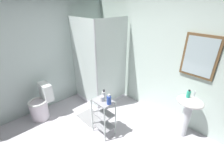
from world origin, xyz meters
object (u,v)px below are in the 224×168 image
Objects in this scene: hand_soap_bottle at (188,94)px; bath_mat at (92,118)px; shampoo_bottle_blue at (109,100)px; storage_cart at (104,115)px; rinse_cup at (102,99)px; shower_stall at (100,83)px; lotion_bottle_white at (104,95)px; pedestal_sink at (188,110)px; toilet at (41,105)px.

hand_soap_bottle is 2.00m from bath_mat.
bath_mat is at bearing 173.87° from shampoo_bottle_blue.
storage_cart is 0.35m from rinse_cup.
shampoo_bottle_blue is at bearing -32.35° from shower_stall.
shower_stall is 11.55× the size of lotion_bottle_white.
bath_mat is at bearing 171.06° from storage_cart.
pedestal_sink is 1.50m from storage_cart.
hand_soap_bottle is at bearing 46.61° from storage_cart.
shower_stall is 3.33× the size of bath_mat.
pedestal_sink is 1.53m from rinse_cup.
toilet is 2.92m from hand_soap_bottle.
lotion_bottle_white is 0.20m from shampoo_bottle_blue.
lotion_bottle_white reaches higher than bath_mat.
shampoo_bottle_blue is (1.43, 0.67, 0.51)m from toilet.
toilet is at bearing -149.76° from lotion_bottle_white.
rinse_cup is (0.98, -0.74, 0.32)m from shower_stall.
shampoo_bottle_blue is at bearing 25.18° from toilet.
shower_stall is 1.20m from lotion_bottle_white.
hand_soap_bottle is 0.24× the size of bath_mat.
pedestal_sink is at bearing 31.89° from bath_mat.
storage_cart is at bearing -135.02° from pedestal_sink.
lotion_bottle_white is at bearing 120.86° from rinse_cup.
rinse_cup is 0.16× the size of bath_mat.
toilet is 8.09× the size of rinse_cup.
toilet is (-2.35, -1.72, -0.26)m from pedestal_sink.
storage_cart is at bearing -175.67° from shampoo_bottle_blue.
hand_soap_bottle reaches higher than toilet.
rinse_cup reaches higher than toilet.
shampoo_bottle_blue reaches higher than pedestal_sink.
storage_cart is 1.23× the size of bath_mat.
lotion_bottle_white reaches higher than rinse_cup.
rinse_cup is at bearing -169.54° from shampoo_bottle_blue.
hand_soap_bottle is 1.36m from shampoo_bottle_blue.
shower_stall is at bearing 147.65° from shampoo_bottle_blue.
shampoo_bottle_blue is at bearing 4.33° from storage_cart.
storage_cart is at bearing -8.94° from bath_mat.
lotion_bottle_white is 0.09m from rinse_cup.
lotion_bottle_white is (1.24, 0.72, 0.50)m from toilet.
shampoo_bottle_blue reaches higher than rinse_cup.
shower_stall is 2.63× the size of toilet.
shower_stall is 2.47× the size of pedestal_sink.
bath_mat is at bearing -53.68° from shower_stall.
shampoo_bottle_blue is 0.31× the size of bath_mat.
pedestal_sink is (2.04, 0.34, 0.12)m from shower_stall.
toilet is 4.07× the size of shampoo_bottle_blue.
toilet is at bearing -154.82° from shampoo_bottle_blue.
pedestal_sink reaches higher than bath_mat.
hand_soap_bottle is 1.48m from rinse_cup.
rinse_cup is (-0.14, -0.03, -0.03)m from shampoo_bottle_blue.
hand_soap_bottle is at bearing 32.89° from bath_mat.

